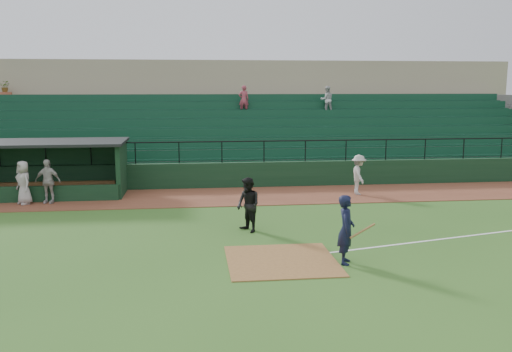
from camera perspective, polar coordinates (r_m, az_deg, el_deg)
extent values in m
plane|color=#2E591C|center=(16.25, 2.10, -7.76)|extent=(90.00, 90.00, 0.00)
cube|color=brown|center=(23.95, -0.85, -2.10)|extent=(40.00, 4.00, 0.03)
cube|color=brown|center=(15.31, 2.68, -8.81)|extent=(3.00, 3.00, 0.03)
cube|color=white|center=(20.13, 24.76, -5.25)|extent=(17.49, 4.44, 0.01)
cube|color=black|center=(25.99, -1.35, 0.13)|extent=(36.00, 0.35, 1.20)
cylinder|color=black|center=(25.78, -1.37, 3.64)|extent=(36.00, 0.06, 0.06)
cube|color=slate|center=(30.68, -2.23, 3.81)|extent=(36.00, 9.00, 3.60)
cube|color=#103B26|center=(30.14, -2.16, 4.57)|extent=(34.56, 8.00, 4.05)
cube|color=gray|center=(37.05, -3.05, 6.94)|extent=(38.00, 3.00, 6.40)
cube|color=slate|center=(35.04, -2.84, 7.62)|extent=(36.00, 2.00, 0.20)
cylinder|color=#A55138|center=(36.56, -24.63, 7.49)|extent=(0.70, 0.70, 0.60)
imported|color=#2D5923|center=(36.56, -24.69, 8.47)|extent=(0.59, 0.51, 0.66)
imported|color=beige|center=(33.25, 7.40, 7.90)|extent=(0.78, 0.61, 1.61)
imported|color=#9B3947|center=(32.40, -1.29, 7.97)|extent=(0.60, 0.40, 1.66)
cube|color=black|center=(27.01, -22.46, 0.94)|extent=(8.50, 0.20, 2.30)
cube|color=black|center=(24.90, -13.81, 0.72)|extent=(0.20, 2.60, 2.30)
cube|color=black|center=(25.63, -23.40, 3.19)|extent=(8.90, 3.20, 0.12)
cube|color=olive|center=(26.77, -22.57, -1.09)|extent=(7.65, 0.40, 0.50)
cube|color=black|center=(24.63, -23.98, -1.81)|extent=(8.50, 0.12, 0.70)
imported|color=black|center=(15.06, 9.37, -5.52)|extent=(0.63, 0.79, 1.90)
cylinder|color=olive|center=(14.99, 11.06, -5.64)|extent=(0.79, 0.34, 0.35)
imported|color=black|center=(18.04, -0.82, -3.04)|extent=(1.03, 1.10, 1.81)
imported|color=#ABA5A0|center=(24.51, 10.66, 0.14)|extent=(0.71, 1.17, 1.76)
imported|color=#ADA7A2|center=(23.91, -20.90, -0.51)|extent=(1.12, 0.62, 1.81)
imported|color=#A39D99|center=(24.04, -23.07, -0.63)|extent=(0.99, 1.02, 1.77)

